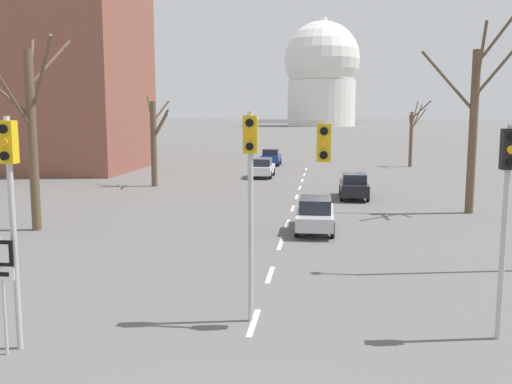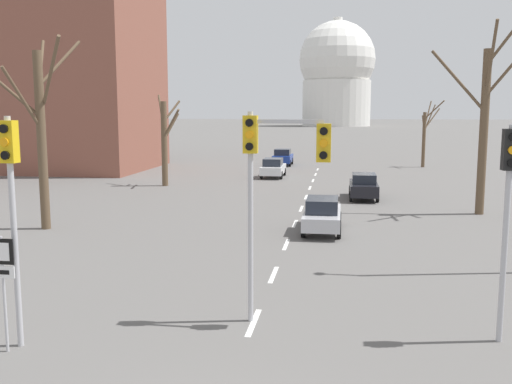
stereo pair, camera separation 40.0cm
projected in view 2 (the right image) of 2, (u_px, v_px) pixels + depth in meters
The scene contains 24 objects.
lane_stripe_1 at pixel (254, 322), 15.07m from camera, with size 0.16×2.00×0.01m, color silver.
lane_stripe_2 at pixel (274, 275), 19.47m from camera, with size 0.16×2.00×0.01m, color silver.
lane_stripe_3 at pixel (286, 244), 23.88m from camera, with size 0.16×2.00×0.01m, color silver.
lane_stripe_4 at pixel (295, 224), 28.29m from camera, with size 0.16×2.00×0.01m, color silver.
lane_stripe_5 at pixel (301, 209), 32.69m from camera, with size 0.16×2.00×0.01m, color silver.
lane_stripe_6 at pixel (306, 197), 37.10m from camera, with size 0.16×2.00×0.01m, color silver.
lane_stripe_7 at pixel (310, 188), 41.50m from camera, with size 0.16×2.00×0.01m, color silver.
lane_stripe_8 at pixel (313, 181), 45.91m from camera, with size 0.16×2.00×0.01m, color silver.
lane_stripe_9 at pixel (316, 174), 50.32m from camera, with size 0.16×2.00×0.01m, color silver.
lane_stripe_10 at pixel (318, 169), 54.72m from camera, with size 0.16×2.00×0.01m, color silver.
traffic_signal_near_left at pixel (11, 189), 13.05m from camera, with size 0.36×0.34×5.44m.
traffic_signal_near_right at pixel (508, 193), 13.33m from camera, with size 0.36×0.34×5.24m.
traffic_signal_centre_tall at pixel (275, 164), 14.51m from camera, with size 2.22×0.34×5.54m.
route_sign_post at pixel (3, 273), 12.99m from camera, with size 0.60×0.08×2.74m.
sedan_near_left at pixel (364, 186), 36.25m from camera, with size 1.80×4.28×1.63m.
sedan_near_right at pixel (273, 168), 48.17m from camera, with size 1.85×4.51×1.61m.
sedan_mid_centre at pixel (322, 214), 26.36m from camera, with size 1.75×4.49×1.59m.
sedan_far_left at pixel (283, 157), 58.72m from camera, with size 1.91×4.10×1.71m.
bare_tree_left_near at pixel (41, 128), 26.43m from camera, with size 4.58×5.06×9.09m.
bare_tree_right_near at pixel (486, 119), 30.18m from camera, with size 5.52×2.11×12.00m.
bare_tree_left_far at pixel (165, 140), 42.30m from camera, with size 2.52×2.89×6.82m.
bare_tree_right_far at pixel (425, 134), 56.60m from camera, with size 1.81×2.90×6.63m.
capitol_dome at pixel (337, 74), 212.66m from camera, with size 28.20×28.20×39.83m.
apartment_block_left at pixel (52, 10), 53.63m from camera, with size 18.00×14.00×29.95m, color brown.
Camera 2 is at (2.20, -7.73, 5.54)m, focal length 40.00 mm.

